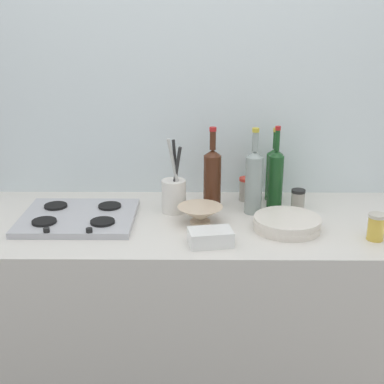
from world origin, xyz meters
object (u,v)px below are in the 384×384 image
at_px(stovetop_hob, 78,217).
at_px(condiment_jar_rear, 298,200).
at_px(mixing_bowl, 200,214).
at_px(condiment_jar_front, 376,227).
at_px(plate_stack, 287,223).
at_px(wine_bottle_mid_left, 274,173).
at_px(utensil_crock, 174,194).
at_px(butter_dish, 210,237).
at_px(condiment_jar_spare, 246,189).
at_px(wine_bottle_rightmost, 275,177).
at_px(wine_bottle_leftmost, 254,181).
at_px(wine_bottle_mid_right, 212,177).

distance_m(stovetop_hob, condiment_jar_rear, 0.90).
distance_m(stovetop_hob, mixing_bowl, 0.48).
distance_m(condiment_jar_front, condiment_jar_rear, 0.37).
xyz_separation_m(plate_stack, wine_bottle_mid_left, (-0.01, 0.34, 0.10)).
height_order(wine_bottle_mid_left, utensil_crock, wine_bottle_mid_left).
bearing_deg(condiment_jar_front, condiment_jar_rear, 128.41).
distance_m(butter_dish, utensil_crock, 0.36).
distance_m(butter_dish, condiment_jar_spare, 0.50).
xyz_separation_m(plate_stack, wine_bottle_rightmost, (-0.01, 0.25, 0.10)).
distance_m(stovetop_hob, wine_bottle_leftmost, 0.72).
relative_size(butter_dish, condiment_jar_front, 1.55).
xyz_separation_m(wine_bottle_leftmost, wine_bottle_rightmost, (0.10, 0.08, -0.01)).
relative_size(wine_bottle_leftmost, condiment_jar_spare, 3.45).
xyz_separation_m(wine_bottle_rightmost, butter_dish, (-0.28, -0.39, -0.10)).
relative_size(condiment_jar_rear, condiment_jar_spare, 0.91).
xyz_separation_m(wine_bottle_leftmost, wine_bottle_mid_left, (0.11, 0.17, -0.02)).
xyz_separation_m(mixing_bowl, condiment_jar_rear, (0.40, 0.14, 0.01)).
height_order(wine_bottle_mid_right, condiment_jar_spare, wine_bottle_mid_right).
xyz_separation_m(wine_bottle_leftmost, condiment_jar_spare, (-0.01, 0.15, -0.09)).
bearing_deg(condiment_jar_front, plate_stack, 163.08).
bearing_deg(condiment_jar_rear, mixing_bowl, -161.32).
height_order(mixing_bowl, butter_dish, mixing_bowl).
xyz_separation_m(stovetop_hob, butter_dish, (0.52, -0.22, 0.01)).
height_order(wine_bottle_mid_left, wine_bottle_rightmost, wine_bottle_rightmost).
height_order(wine_bottle_rightmost, butter_dish, wine_bottle_rightmost).
bearing_deg(condiment_jar_front, wine_bottle_mid_left, 125.60).
height_order(utensil_crock, condiment_jar_front, utensil_crock).
xyz_separation_m(wine_bottle_leftmost, mixing_bowl, (-0.22, -0.12, -0.10)).
xyz_separation_m(stovetop_hob, condiment_jar_rear, (0.89, 0.11, 0.03)).
relative_size(wine_bottle_leftmost, wine_bottle_mid_right, 1.03).
height_order(utensil_crock, condiment_jar_spare, utensil_crock).
xyz_separation_m(utensil_crock, condiment_jar_spare, (0.31, 0.14, -0.03)).
bearing_deg(mixing_bowl, wine_bottle_mid_left, 41.30).
height_order(wine_bottle_mid_right, butter_dish, wine_bottle_mid_right).
height_order(utensil_crock, condiment_jar_rear, utensil_crock).
relative_size(wine_bottle_mid_right, utensil_crock, 1.08).
bearing_deg(utensil_crock, condiment_jar_rear, 1.33).
bearing_deg(condiment_jar_rear, wine_bottle_mid_right, 171.74).
bearing_deg(plate_stack, utensil_crock, 157.09).
bearing_deg(plate_stack, mixing_bowl, 169.77).
xyz_separation_m(mixing_bowl, condiment_jar_spare, (0.20, 0.27, 0.01)).
distance_m(wine_bottle_rightmost, mixing_bowl, 0.38).
distance_m(plate_stack, wine_bottle_mid_left, 0.36).
relative_size(wine_bottle_rightmost, butter_dish, 2.25).
bearing_deg(utensil_crock, butter_dish, -66.31).
bearing_deg(butter_dish, condiment_jar_spare, 70.35).
bearing_deg(wine_bottle_rightmost, stovetop_hob, -168.10).
bearing_deg(butter_dish, condiment_jar_rear, 42.28).
bearing_deg(plate_stack, butter_dish, -154.58).
distance_m(stovetop_hob, wine_bottle_rightmost, 0.82).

